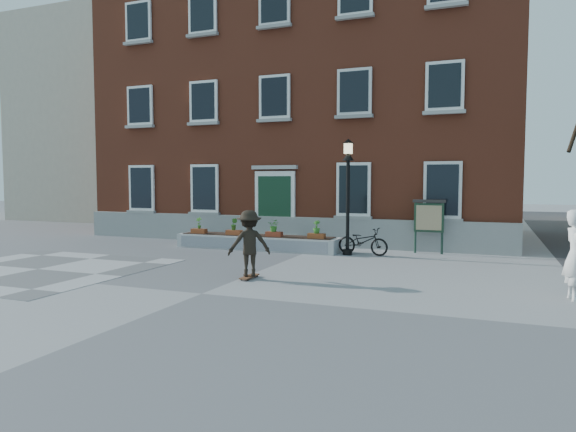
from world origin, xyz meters
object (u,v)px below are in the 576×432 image
at_px(bicycle, 363,241).
at_px(bystander, 576,255).
at_px(lamp_post, 348,180).
at_px(skateboarder, 249,243).
at_px(notice_board, 429,217).

height_order(bicycle, bystander, bystander).
height_order(lamp_post, skateboarder, lamp_post).
relative_size(bicycle, skateboarder, 1.00).
relative_size(bystander, lamp_post, 0.49).
height_order(bicycle, skateboarder, skateboarder).
bearing_deg(notice_board, lamp_post, -152.14).
bearing_deg(notice_board, bystander, -58.56).
relative_size(bicycle, notice_board, 0.95).
height_order(bystander, skateboarder, bystander).
distance_m(bystander, notice_board, 7.02).
xyz_separation_m(bystander, notice_board, (-3.66, 5.98, 0.30)).
height_order(bicycle, notice_board, notice_board).
xyz_separation_m(bicycle, lamp_post, (-0.49, -0.20, 2.07)).
bearing_deg(bystander, bicycle, 39.27).
relative_size(notice_board, skateboarder, 1.05).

